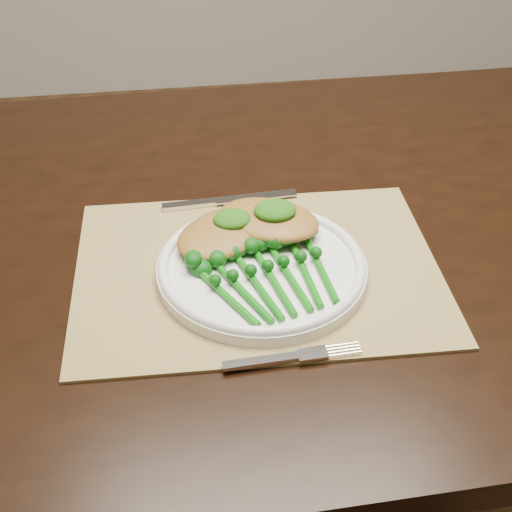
{
  "coord_description": "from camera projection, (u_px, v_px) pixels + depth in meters",
  "views": [
    {
      "loc": [
        -0.24,
        -0.93,
        1.32
      ],
      "look_at": [
        -0.14,
        -0.24,
        0.78
      ],
      "focal_mm": 50.0,
      "sensor_mm": 36.0,
      "label": 1
    }
  ],
  "objects": [
    {
      "name": "broccolini_bundle",
      "position": [
        274.0,
        281.0,
        0.85
      ],
      "size": [
        0.19,
        0.2,
        0.04
      ],
      "rotation": [
        0.0,
        0.0,
        0.27
      ],
      "color": "#0E650D",
      "rests_on": "dinner_plate"
    },
    {
      "name": "floor",
      "position": [
        304.0,
        465.0,
        1.56
      ],
      "size": [
        4.0,
        4.0,
        0.0
      ],
      "primitive_type": "plane",
      "color": "brown",
      "rests_on": "ground"
    },
    {
      "name": "chicken_fillet_left",
      "position": [
        224.0,
        233.0,
        0.91
      ],
      "size": [
        0.17,
        0.16,
        0.03
      ],
      "primitive_type": "ellipsoid",
      "rotation": [
        0.0,
        0.0,
        0.63
      ],
      "color": "olive",
      "rests_on": "dinner_plate"
    },
    {
      "name": "dining_table",
      "position": [
        301.0,
        396.0,
        1.22
      ],
      "size": [
        1.62,
        0.94,
        0.75
      ],
      "rotation": [
        0.0,
        0.0,
        0.02
      ],
      "color": "black",
      "rests_on": "ground"
    },
    {
      "name": "pesto_dollop_right",
      "position": [
        275.0,
        210.0,
        0.91
      ],
      "size": [
        0.05,
        0.05,
        0.02
      ],
      "primitive_type": "ellipsoid",
      "color": "#15470A",
      "rests_on": "chicken_fillet_right"
    },
    {
      "name": "pesto_dollop_left",
      "position": [
        232.0,
        219.0,
        0.91
      ],
      "size": [
        0.05,
        0.04,
        0.02
      ],
      "primitive_type": "ellipsoid",
      "color": "#15470A",
      "rests_on": "chicken_fillet_left"
    },
    {
      "name": "placemat",
      "position": [
        258.0,
        270.0,
        0.9
      ],
      "size": [
        0.47,
        0.35,
        0.0
      ],
      "primitive_type": "cube",
      "rotation": [
        0.0,
        0.0,
        -0.03
      ],
      "color": "#947F4B",
      "rests_on": "dining_table"
    },
    {
      "name": "chicken_fillet_right",
      "position": [
        268.0,
        220.0,
        0.92
      ],
      "size": [
        0.16,
        0.15,
        0.03
      ],
      "primitive_type": "ellipsoid",
      "rotation": [
        0.0,
        0.0,
        -0.48
      ],
      "color": "olive",
      "rests_on": "dinner_plate"
    },
    {
      "name": "fork",
      "position": [
        301.0,
        355.0,
        0.77
      ],
      "size": [
        0.15,
        0.02,
        0.0
      ],
      "rotation": [
        0.0,
        0.0,
        0.05
      ],
      "color": "silver",
      "rests_on": "placemat"
    },
    {
      "name": "dinner_plate",
      "position": [
        262.0,
        267.0,
        0.88
      ],
      "size": [
        0.26,
        0.26,
        0.02
      ],
      "color": "white",
      "rests_on": "placemat"
    },
    {
      "name": "knife",
      "position": [
        217.0,
        201.0,
        1.02
      ],
      "size": [
        0.2,
        0.03,
        0.01
      ],
      "rotation": [
        0.0,
        0.0,
        0.06
      ],
      "color": "silver",
      "rests_on": "placemat"
    }
  ]
}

